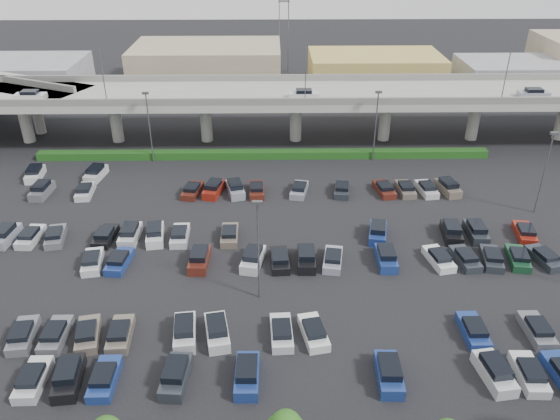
# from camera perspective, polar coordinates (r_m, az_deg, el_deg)

# --- Properties ---
(ground) EXTENTS (280.00, 280.00, 0.00)m
(ground) POSITION_cam_1_polar(r_m,az_deg,el_deg) (58.85, -2.02, -4.27)
(ground) COLOR black
(overpass) EXTENTS (150.00, 13.00, 15.80)m
(overpass) POSITION_cam_1_polar(r_m,az_deg,el_deg) (85.05, -1.90, 11.67)
(overpass) COLOR gray
(overpass) RESTS_ON ground
(hedge) EXTENTS (66.00, 1.60, 1.10)m
(hedge) POSITION_cam_1_polar(r_m,az_deg,el_deg) (80.71, -1.74, 5.84)
(hedge) COLOR #184012
(hedge) RESTS_ON ground
(parked_cars) EXTENTS (63.11, 41.61, 1.67)m
(parked_cars) POSITION_cam_1_polar(r_m,az_deg,el_deg) (55.82, -3.74, -5.59)
(parked_cars) COLOR #262B32
(parked_cars) RESTS_ON ground
(light_poles) EXTENTS (66.90, 48.38, 10.30)m
(light_poles) POSITION_cam_1_polar(r_m,az_deg,el_deg) (57.70, -6.20, 2.00)
(light_poles) COLOR #4D4E53
(light_poles) RESTS_ON ground
(distant_buildings) EXTENTS (138.00, 24.00, 9.00)m
(distant_buildings) POSITION_cam_1_polar(r_m,az_deg,el_deg) (115.16, 4.83, 14.54)
(distant_buildings) COLOR gray
(distant_buildings) RESTS_ON ground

